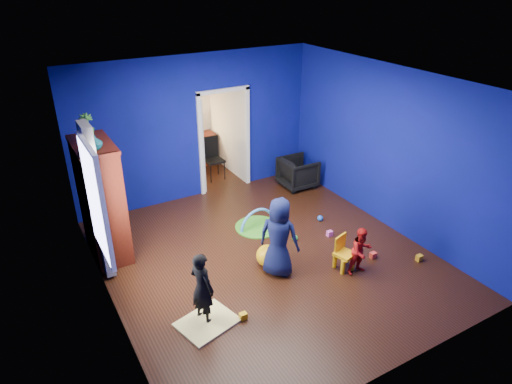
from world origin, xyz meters
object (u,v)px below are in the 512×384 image
hopper_ball (267,256)px  folding_chair (214,160)px  kid_chair (344,255)px  study_desk (197,150)px  vase (95,142)px  armchair (298,173)px  play_mat (257,227)px  tv_armoire (101,201)px  child_navy (279,237)px  toddler_red (361,251)px  child_black (202,288)px  crt_tv (104,198)px

hopper_ball → folding_chair: bearing=78.6°
kid_chair → study_desk: study_desk is taller
vase → armchair: bearing=11.2°
play_mat → tv_armoire: bearing=168.0°
child_navy → study_desk: bearing=-46.8°
folding_chair → toddler_red: bearing=-83.9°
child_navy → kid_chair: size_ratio=2.59×
hopper_ball → kid_chair: (1.01, -0.68, 0.07)m
child_navy → armchair: bearing=-78.9°
kid_chair → study_desk: bearing=76.7°
hopper_ball → folding_chair: (0.70, 3.47, 0.28)m
armchair → toddler_red: size_ratio=0.92×
child_navy → hopper_ball: child_navy is taller
kid_chair → study_desk: (-0.31, 5.11, 0.12)m
child_navy → study_desk: (0.65, 4.68, -0.27)m
vase → play_mat: size_ratio=0.26×
armchair → study_desk: 2.64m
child_black → tv_armoire: size_ratio=0.54×
armchair → crt_tv: size_ratio=1.03×
toddler_red → child_navy: bearing=152.3°
armchair → toddler_red: (-0.94, -3.07, 0.06)m
child_navy → study_desk: size_ratio=1.47×
play_mat → child_navy: bearing=-106.7°
tv_armoire → study_desk: size_ratio=2.23×
child_black → hopper_ball: size_ratio=2.96×
tv_armoire → kid_chair: (3.13, -2.33, -0.73)m
toddler_red → folding_chair: 4.38m
crt_tv → child_black: bearing=-73.6°
vase → play_mat: bearing=-5.5°
child_black → play_mat: 2.60m
kid_chair → play_mat: bearing=90.6°
vase → kid_chair: vase is taller
toddler_red → kid_chair: toddler_red is taller
armchair → child_navy: bearing=141.5°
tv_armoire → play_mat: 2.80m
child_black → study_desk: 5.50m
folding_chair → vase: bearing=-143.0°
crt_tv → folding_chair: crt_tv is taller
toddler_red → vase: vase is taller
child_navy → play_mat: size_ratio=1.57×
vase → folding_chair: vase is taller
child_black → crt_tv: bearing=-4.0°
play_mat → crt_tv: bearing=167.8°
child_navy → folding_chair: child_navy is taller
vase → study_desk: (2.82, 3.08, -1.69)m
vase → crt_tv: size_ratio=0.31×
armchair → play_mat: armchair is taller
armchair → crt_tv: bearing=98.8°
armchair → child_black: 4.51m
toddler_red → tv_armoire: (-3.28, 2.53, 0.59)m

